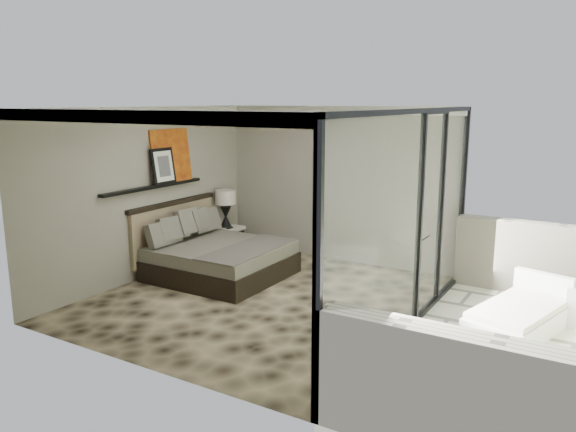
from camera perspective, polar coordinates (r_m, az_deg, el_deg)
The scene contains 13 objects.
floor at distance 8.45m, azimuth -2.72°, elevation -8.39°, with size 5.00×5.00×0.00m, color black.
ceiling at distance 7.94m, azimuth -2.91°, elevation 10.90°, with size 4.50×5.00×0.02m, color silver.
back_wall at distance 10.21m, azimuth 5.00°, elevation 3.19°, with size 4.50×0.02×2.80m, color gray.
left_wall at distance 9.49m, azimuth -14.13°, elevation 2.24°, with size 0.02×5.00×2.80m, color gray.
glass_wall at distance 7.09m, azimuth 12.47°, elevation -0.77°, with size 0.08×5.00×2.80m, color white.
terrace_slab at distance 7.25m, azimuth 23.55°, elevation -13.42°, with size 3.00×5.00×0.12m, color silver.
picture_ledge at distance 9.50m, azimuth -13.48°, elevation 2.90°, with size 0.12×2.20×0.05m, color black.
bed at distance 9.50m, azimuth -7.36°, elevation -4.07°, with size 2.06×2.00×1.14m.
nightstand at distance 10.87m, azimuth -6.08°, elevation -2.52°, with size 0.49×0.49×0.49m, color black.
table_lamp at distance 10.74m, azimuth -6.37°, elevation 1.28°, with size 0.39×0.39×0.71m.
abstract_canvas at distance 9.78m, azimuth -11.80°, elevation 6.02°, with size 0.04×0.90×0.90m, color #A50E0E.
framed_print at distance 9.57m, azimuth -12.57°, elevation 4.97°, with size 0.03×0.50×0.60m, color black.
lounger at distance 7.86m, azimuth 22.51°, elevation -9.38°, with size 1.17×1.73×0.62m.
Camera 1 is at (4.43, -6.59, 2.89)m, focal length 35.00 mm.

